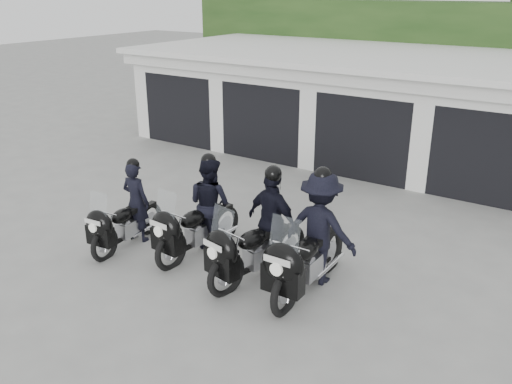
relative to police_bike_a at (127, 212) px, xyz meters
The scene contains 7 objects.
ground 2.41m from the police_bike_a, 15.96° to the left, with size 80.00×80.00×0.00m, color gray.
garage_block 9.00m from the police_bike_a, 75.72° to the left, with size 16.40×6.80×2.96m.
background_vegetation 13.95m from the police_bike_a, 79.20° to the left, with size 20.00×3.90×5.80m.
police_bike_a is the anchor object (origin of this frame).
police_bike_b 1.53m from the police_bike_a, 24.51° to the left, with size 0.94×2.27×1.97m.
police_bike_c 2.91m from the police_bike_a, ahead, with size 1.22×2.33×2.05m.
police_bike_d 3.82m from the police_bike_a, ahead, with size 1.29×2.46×2.14m.
Camera 1 is at (5.22, -7.30, 4.82)m, focal length 38.00 mm.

